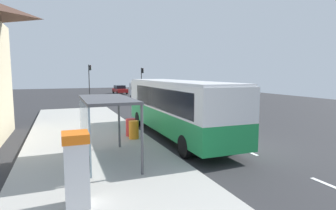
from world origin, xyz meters
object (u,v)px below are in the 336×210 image
Objects in this scene: ticket_machine at (76,169)px; sedan_near at (120,89)px; traffic_light_near_side at (142,77)px; bus_shelter at (99,113)px; bus at (176,105)px; recycling_bin_orange at (134,130)px; traffic_light_far_side at (90,75)px; white_van at (141,91)px; recycling_bin_red at (131,127)px.

sedan_near is at bearing 76.82° from ticket_machine.
bus_shelter is at bearing -108.80° from traffic_light_near_side.
sedan_near is 2.31× the size of ticket_machine.
bus is at bearing 36.45° from bus_shelter.
bus is 2.46× the size of sedan_near.
traffic_light_far_side is (1.10, 32.51, 2.70)m from recycling_bin_orange.
bus is at bearing -102.89° from traffic_light_near_side.
ticket_machine is 7.48m from recycling_bin_orange.
white_van is 1.14× the size of traffic_light_near_side.
bus is 11.61× the size of recycling_bin_orange.
bus is at bearing -96.58° from sedan_near.
recycling_bin_orange is at bearing -107.02° from traffic_light_near_side.
recycling_bin_red is (-6.50, -34.21, -0.14)m from sedan_near.
recycling_bin_orange is at bearing 56.12° from bus_shelter.
bus_shelter is at bearing -102.84° from sedan_near.
recycling_bin_red is at bearing 66.33° from ticket_machine.
recycling_bin_red is 0.21× the size of traffic_light_near_side.
sedan_near is 4.73× the size of recycling_bin_orange.
ticket_machine is (-9.75, -41.63, 0.38)m from sedan_near.
traffic_light_far_side reaches higher than white_van.
white_van is 1.31× the size of bus_shelter.
ticket_machine is at bearing -106.89° from bus_shelter.
bus_shelter is (-8.61, -24.06, 0.75)m from white_van.
bus_shelter reaches higher than white_van.
bus is 2.76× the size of bus_shelter.
traffic_light_near_side is 1.15× the size of bus_shelter.
traffic_light_far_side is (1.10, 31.81, 2.70)m from recycling_bin_red.
recycling_bin_red is (-6.40, -20.06, -0.69)m from white_van.
traffic_light_near_side reaches higher than bus_shelter.
ticket_machine is 40.60m from traffic_light_near_side.
bus reaches higher than recycling_bin_red.
sedan_near is (0.10, 14.15, -0.55)m from white_van.
traffic_light_near_side is 36.99m from bus_shelter.
recycling_bin_orange is at bearing -107.13° from white_van.
recycling_bin_red is (3.25, 7.42, -0.52)m from ticket_machine.
traffic_light_near_side is (9.70, 31.01, 2.42)m from recycling_bin_red.
bus_shelter is (-8.71, -38.21, 1.31)m from sedan_near.
bus is 9.00m from ticket_machine.
bus is at bearing 4.06° from recycling_bin_orange.
traffic_light_far_side is (4.35, 39.23, 2.18)m from ticket_machine.
white_van is at bearing 70.65° from ticket_machine.
traffic_light_near_side reaches higher than bus.
sedan_near is at bearing 23.98° from traffic_light_far_side.
traffic_light_far_side is (-5.30, 11.75, 2.01)m from white_van.
traffic_light_near_side is at bearing 73.21° from white_van.
traffic_light_far_side is at bearing 83.67° from ticket_machine.
white_van is at bearing 72.31° from recycling_bin_red.
bus is 2.11× the size of white_van.
ticket_machine is 39.53m from traffic_light_far_side.
ticket_machine is at bearing -115.83° from recycling_bin_orange.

